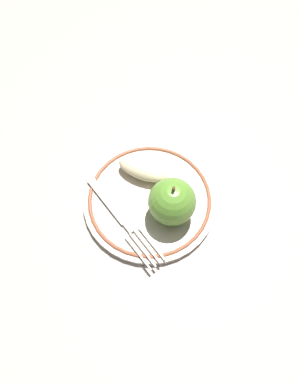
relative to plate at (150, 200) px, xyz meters
name	(u,v)px	position (x,y,z in m)	size (l,w,h in m)	color
ground_plane	(153,196)	(0.01, 0.01, -0.01)	(2.00, 2.00, 0.00)	#B1A79C
plate	(150,200)	(0.00, 0.00, 0.00)	(0.20, 0.20, 0.01)	beige
apple_red_whole	(172,202)	(0.02, -0.03, 0.04)	(0.07, 0.07, 0.08)	#619B33
apple_slice_front	(141,170)	(0.00, 0.04, 0.02)	(0.08, 0.03, 0.03)	beige
fork	(120,216)	(-0.05, -0.01, 0.01)	(0.06, 0.17, 0.00)	silver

